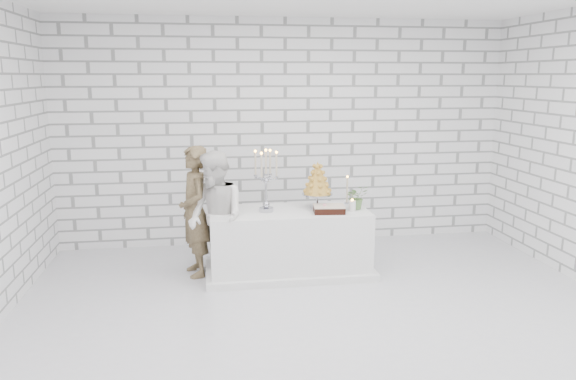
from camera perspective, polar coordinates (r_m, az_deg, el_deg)
The scene contains 12 objects.
ground at distance 5.39m, azimuth 3.73°, elevation -12.97°, with size 6.00×5.00×0.01m, color silver.
wall_back at distance 7.40m, azimuth -0.29°, elevation 5.91°, with size 6.00×0.01×3.00m, color white.
wall_front at distance 2.63m, azimuth 15.96°, elevation -5.35°, with size 6.00×0.01×3.00m, color white.
cake_table at distance 6.37m, azimuth 0.10°, elevation -5.39°, with size 1.80×0.80×0.75m, color white.
groom at distance 6.32m, azimuth -9.65°, elevation -2.21°, with size 0.54×0.36×1.49m, color #4D3E29.
bride at distance 6.09m, azimuth -7.48°, elevation -2.83°, with size 0.71×0.55×1.46m, color white.
candelabra at distance 6.14m, azimuth -2.30°, elevation 0.99°, with size 0.29×0.29×0.71m, color #A4A4AE, non-canonical shape.
croquembouche at distance 6.33m, azimuth 3.07°, elevation 0.54°, with size 0.35×0.35×0.55m, color #AD7923, non-canonical shape.
chocolate_cake at distance 6.17m, azimuth 4.27°, elevation -1.98°, with size 0.34×0.24×0.08m, color black.
pillar_candle at distance 6.26m, azimuth 6.68°, elevation -1.64°, with size 0.08×0.08×0.12m, color white.
extra_taper at distance 6.59m, azimuth 6.16°, elevation -0.07°, with size 0.06×0.06×0.32m, color #C5B598.
flowers at distance 6.35m, azimuth 7.13°, elevation -0.74°, with size 0.25×0.22×0.28m, color #3A6634.
Camera 1 is at (-1.08, -4.78, 2.25)m, focal length 34.25 mm.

